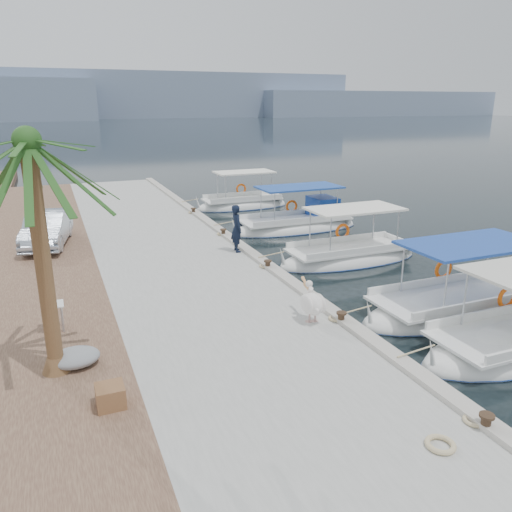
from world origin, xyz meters
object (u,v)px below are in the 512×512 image
at_px(fishing_caique_c, 349,258).
at_px(fishing_caique_b, 460,308).
at_px(pelican, 312,303).
at_px(date_palm, 27,143).
at_px(fishing_caique_e, 242,206).
at_px(parked_car, 47,229).
at_px(fisherman, 237,228).
at_px(fishing_caique_d, 297,226).

bearing_deg(fishing_caique_c, fishing_caique_b, -86.13).
bearing_deg(pelican, date_palm, -178.60).
bearing_deg(fishing_caique_b, fishing_caique_c, 93.87).
xyz_separation_m(fishing_caique_e, parked_car, (-11.18, -6.47, 1.09)).
relative_size(date_palm, parked_car, 1.38).
bearing_deg(fishing_caique_c, fisherman, 160.32).
height_order(pelican, parked_car, parked_car).
bearing_deg(fishing_caique_e, pelican, -104.66).
bearing_deg(fishing_caique_c, date_palm, -153.08).
relative_size(fishing_caique_c, fisherman, 3.29).
xyz_separation_m(fishing_caique_b, fisherman, (-4.70, 7.30, 1.33)).
relative_size(fishing_caique_c, parked_car, 1.44).
relative_size(fishing_caique_b, fishing_caique_c, 1.13).
bearing_deg(fishing_caique_b, fisherman, 122.79).
relative_size(fishing_caique_b, pelican, 5.05).
distance_m(pelican, parked_car, 12.82).
height_order(fishing_caique_b, pelican, fishing_caique_b).
xyz_separation_m(fishing_caique_d, fishing_caique_e, (-0.63, 6.29, -0.07)).
bearing_deg(parked_car, fishing_caique_c, -15.44).
bearing_deg(fishing_caique_d, fishing_caique_b, -90.32).
distance_m(fishing_caique_c, fishing_caique_d, 5.60).
xyz_separation_m(fishing_caique_c, pelican, (-4.74, -5.57, 0.93)).
relative_size(fishing_caique_c, date_palm, 1.05).
bearing_deg(fishing_caique_d, fishing_caique_e, 95.70).
distance_m(fishing_caique_b, date_palm, 12.86).
distance_m(fishing_caique_c, fishing_caique_e, 11.87).
height_order(fishing_caique_c, date_palm, date_palm).
bearing_deg(pelican, fishing_caique_c, 49.62).
xyz_separation_m(fishing_caique_b, fishing_caique_e, (-0.56, 17.63, 0.00)).
bearing_deg(fishing_caique_e, fisherman, -111.82).
distance_m(fisherman, parked_car, 8.04).
height_order(fishing_caique_e, date_palm, date_palm).
distance_m(fisherman, date_palm, 10.87).
bearing_deg(pelican, fishing_caique_d, 65.03).
height_order(fishing_caique_b, date_palm, date_palm).
height_order(fishing_caique_d, fisherman, fisherman).
bearing_deg(parked_car, date_palm, -79.66).
bearing_deg(fisherman, fishing_caique_c, -105.09).
xyz_separation_m(fishing_caique_e, pelican, (-4.56, -17.45, 0.93)).
height_order(fisherman, date_palm, date_palm).
height_order(fishing_caique_b, fishing_caique_c, same).
height_order(fishing_caique_b, fishing_caique_e, same).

